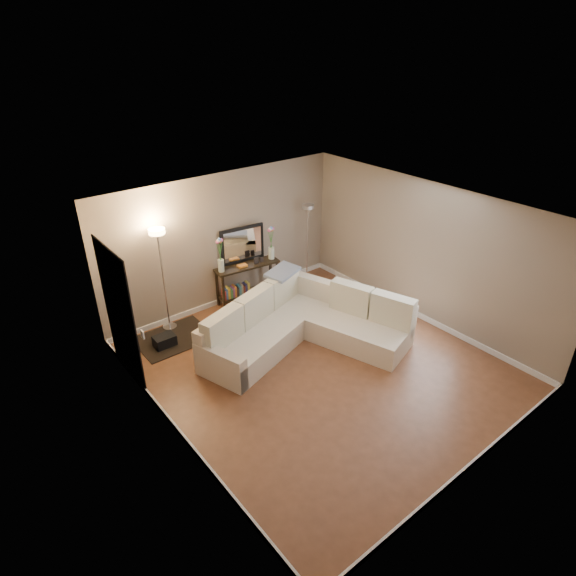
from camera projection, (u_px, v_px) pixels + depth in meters
floor at (319, 366)px, 7.84m from camera, size 5.00×5.50×0.01m
ceiling at (324, 213)px, 6.60m from camera, size 5.00×5.50×0.01m
wall_back at (224, 240)px, 9.12m from camera, size 5.00×0.02×2.60m
wall_front at (488, 391)px, 5.33m from camera, size 5.00×0.02×2.60m
wall_left at (168, 359)px, 5.85m from camera, size 0.02×5.50×2.60m
wall_right at (425, 253)px, 8.60m from camera, size 0.02×5.50×2.60m
baseboard_back at (228, 298)px, 9.70m from camera, size 5.00×0.03×0.10m
baseboard_front at (466, 469)px, 5.94m from camera, size 5.00×0.03×0.10m
baseboard_left at (181, 434)px, 6.45m from camera, size 0.03×5.50×0.10m
baseboard_right at (416, 313)px, 9.18m from camera, size 0.03×5.50×0.10m
doorway at (120, 315)px, 7.13m from camera, size 0.02×1.20×2.20m
switch_plate at (142, 334)px, 6.49m from camera, size 0.02×0.08×0.12m
sectional_sofa at (299, 323)px, 8.31m from camera, size 3.36×2.75×0.95m
throw_blanket at (283, 272)px, 8.70m from camera, size 0.78×0.61×0.09m
console_table at (244, 282)px, 9.48m from camera, size 1.32×0.50×0.80m
leaning_mirror at (242, 244)px, 9.30m from camera, size 0.91×0.15×0.72m
table_decor at (248, 264)px, 9.30m from camera, size 0.55×0.15×0.13m
flower_vase_left at (220, 257)px, 8.96m from camera, size 0.15×0.13×0.68m
flower_vase_right at (271, 245)px, 9.47m from camera, size 0.15×0.13×0.68m
floor_lamp_lit at (161, 260)px, 8.19m from camera, size 0.27×0.27×1.94m
floor_lamp_unlit at (308, 228)px, 9.98m from camera, size 0.27×0.27×1.70m
charcoal_rug at (174, 338)px, 8.52m from camera, size 1.27×0.95×0.02m
black_bag at (165, 342)px, 8.29m from camera, size 0.36×0.25×0.23m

